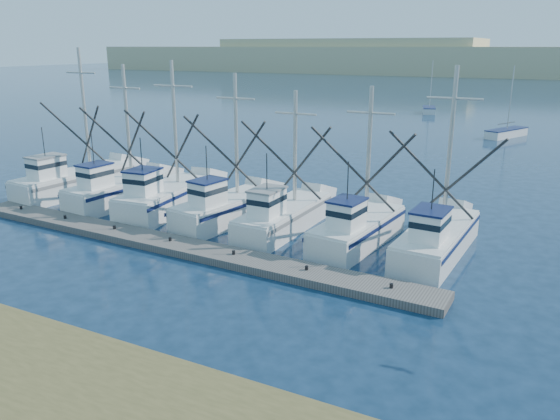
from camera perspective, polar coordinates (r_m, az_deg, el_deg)
The scene contains 6 objects.
ground at distance 20.68m, azimuth -1.19°, elevation -12.81°, with size 500.00×500.00×0.00m, color #0C2035.
floating_dock at distance 29.34m, azimuth -11.38°, elevation -3.53°, with size 28.88×1.93×0.39m, color #68635D.
dune_ridge at distance 226.07m, azimuth 25.54°, elevation 13.86°, with size 360.00×60.00×10.00m, color tan.
trawler_fleet at distance 33.30m, azimuth -7.06°, elevation 0.54°, with size 28.67×9.21×10.13m.
sailboat_near at distance 69.43m, azimuth 22.57°, elevation 7.44°, with size 4.29×6.63×8.10m.
sailboat_far at distance 90.90m, azimuth 15.29°, elevation 10.05°, with size 2.98×5.38×8.10m.
Camera 1 is at (8.51, -15.85, 10.20)m, focal length 35.00 mm.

